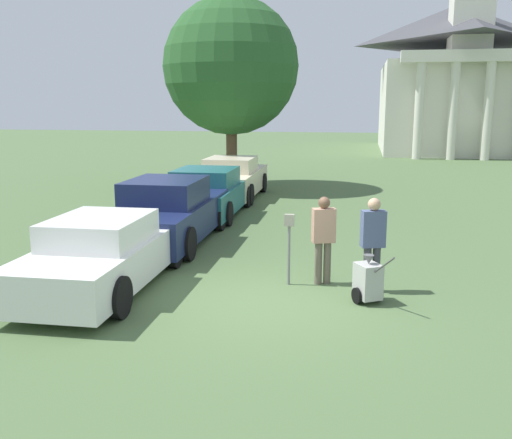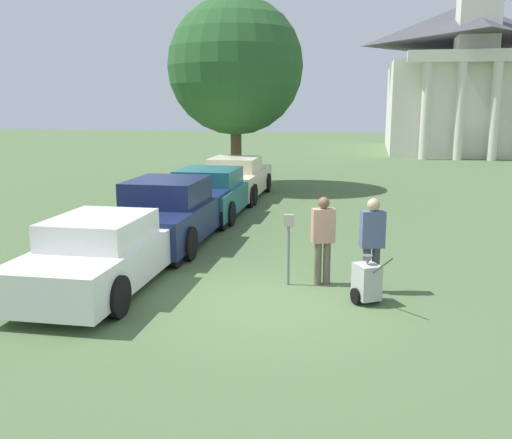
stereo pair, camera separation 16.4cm
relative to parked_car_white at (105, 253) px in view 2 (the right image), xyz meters
The scene contains 11 objects.
ground_plane 3.20m from the parked_car_white, ahead, with size 120.00×120.00×0.00m, color #4C663D.
parked_car_white is the anchor object (origin of this frame).
parked_car_navy 3.55m from the parked_car_white, 90.00° to the left, with size 2.11×4.95×1.59m.
parked_car_teal 7.16m from the parked_car_white, 90.00° to the left, with size 2.15×4.83×1.44m.
parked_car_cream 10.53m from the parked_car_white, 90.00° to the left, with size 2.09×4.83×1.47m.
parking_meter 3.42m from the parked_car_white, 13.63° to the left, with size 0.18×0.09×1.35m.
person_worker 4.07m from the parked_car_white, 13.97° to the left, with size 0.47×0.34×1.67m.
person_supervisor 4.90m from the parked_car_white, ahead, with size 0.46×0.33×1.73m.
equipment_cart 4.78m from the parked_car_white, ahead, with size 0.67×0.95×1.00m.
church 36.02m from the parked_car_white, 72.15° to the left, with size 10.14×14.54×22.99m.
shade_tree 13.73m from the parked_car_white, 92.54° to the left, with size 5.34×5.34×7.47m.
Camera 2 is at (1.62, -9.18, 3.36)m, focal length 40.00 mm.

